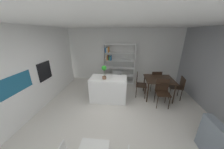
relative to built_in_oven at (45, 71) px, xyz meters
The scene contains 14 objects.
ground_plane 2.72m from the built_in_oven, 14.92° to the right, with size 8.50×8.50×0.00m, color beige.
ceiling_slab 2.85m from the built_in_oven, 14.92° to the right, with size 6.19×6.04×0.06m.
back_partition 3.34m from the built_in_oven, 44.96° to the left, with size 6.19×0.06×2.62m, color silver.
tall_cabinet_run_left 0.73m from the built_in_oven, 118.96° to the right, with size 0.65×5.44×2.62m, color white.
cabinet_niche_splashback 1.07m from the built_in_oven, 90.89° to the right, with size 0.01×0.93×0.47m.
built_in_oven is the anchor object (origin of this frame).
kitchen_island 2.29m from the built_in_oven, ahead, with size 1.30×0.69×0.90m, color white.
potted_plant_on_island 2.03m from the built_in_oven, ahead, with size 0.17×0.17×0.48m.
open_bookshelf 3.09m from the built_in_oven, 40.25° to the left, with size 1.48×0.35×1.93m.
dining_table 4.12m from the built_in_oven, 10.42° to the left, with size 1.03×0.96×0.78m.
dining_chair_far 4.28m from the built_in_oven, 17.17° to the left, with size 0.46×0.45×0.91m.
dining_chair_window_side 4.86m from the built_in_oven, ahead, with size 0.51×0.49×0.87m.
dining_chair_island_side 3.44m from the built_in_oven, 12.85° to the left, with size 0.45×0.48×0.95m.
dining_chair_near 4.08m from the built_in_oven, ahead, with size 0.45×0.43×0.94m.
Camera 1 is at (0.32, -2.76, 2.42)m, focal length 18.16 mm.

